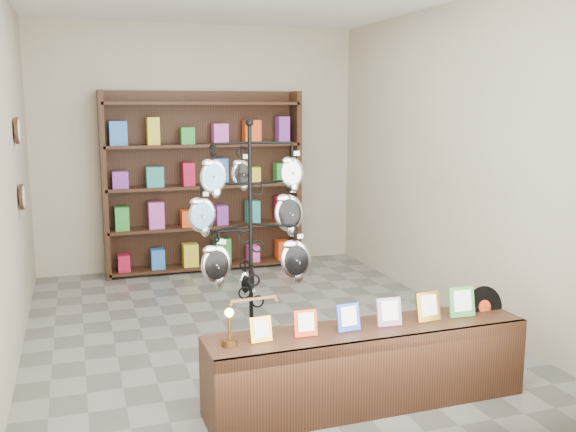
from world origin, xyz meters
The scene contains 6 objects.
ground centered at (0.00, 0.00, 0.00)m, with size 5.00×5.00×0.00m, color slate.
room_envelope centered at (0.00, 0.00, 1.85)m, with size 5.00×5.00×5.00m.
display_tree centered at (-0.23, -0.75, 1.11)m, with size 0.99×0.82×1.93m.
front_shelf centered at (0.32, -1.72, 0.28)m, with size 2.23×0.49×0.79m.
back_shelving centered at (0.00, 2.30, 1.03)m, with size 2.42×0.36×2.20m.
wall_clocks centered at (-1.97, 0.80, 1.50)m, with size 0.03×0.24×0.84m.
Camera 1 is at (-1.50, -5.46, 2.02)m, focal length 40.00 mm.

